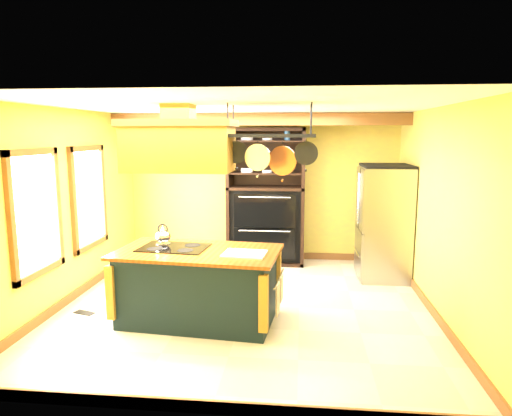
% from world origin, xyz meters
% --- Properties ---
extents(floor, '(5.00, 5.00, 0.00)m').
position_xyz_m(floor, '(0.00, 0.00, 0.00)').
color(floor, beige).
rests_on(floor, ground).
extents(ceiling, '(5.00, 5.00, 0.00)m').
position_xyz_m(ceiling, '(0.00, 0.00, 2.70)').
color(ceiling, white).
rests_on(ceiling, wall_back).
extents(wall_back, '(5.00, 0.02, 2.70)m').
position_xyz_m(wall_back, '(0.00, 2.50, 1.35)').
color(wall_back, gold).
rests_on(wall_back, floor).
extents(wall_front, '(5.00, 0.02, 2.70)m').
position_xyz_m(wall_front, '(0.00, -2.50, 1.35)').
color(wall_front, gold).
rests_on(wall_front, floor).
extents(wall_left, '(0.02, 5.00, 2.70)m').
position_xyz_m(wall_left, '(-2.50, 0.00, 1.35)').
color(wall_left, gold).
rests_on(wall_left, floor).
extents(wall_right, '(0.02, 5.00, 2.70)m').
position_xyz_m(wall_right, '(2.50, 0.00, 1.35)').
color(wall_right, gold).
rests_on(wall_right, floor).
extents(ceiling_beam, '(5.00, 0.15, 0.20)m').
position_xyz_m(ceiling_beam, '(0.00, 1.70, 2.59)').
color(ceiling_beam, brown).
rests_on(ceiling_beam, ceiling).
extents(window_near, '(0.06, 1.06, 1.56)m').
position_xyz_m(window_near, '(-2.47, -0.80, 1.40)').
color(window_near, brown).
rests_on(window_near, wall_left).
extents(window_far, '(0.06, 1.06, 1.56)m').
position_xyz_m(window_far, '(-2.47, 0.60, 1.40)').
color(window_far, brown).
rests_on(window_far, wall_left).
extents(kitchen_island, '(2.10, 1.30, 1.11)m').
position_xyz_m(kitchen_island, '(-0.53, -0.56, 0.47)').
color(kitchen_island, black).
rests_on(kitchen_island, floor).
extents(range_hood, '(1.35, 0.76, 0.80)m').
position_xyz_m(range_hood, '(-0.73, -0.56, 2.23)').
color(range_hood, '#B8812E').
rests_on(range_hood, ceiling).
extents(pot_rack, '(1.11, 0.52, 0.85)m').
position_xyz_m(pot_rack, '(0.38, -0.56, 2.24)').
color(pot_rack, black).
rests_on(pot_rack, ceiling).
extents(refrigerator, '(0.79, 0.93, 1.83)m').
position_xyz_m(refrigerator, '(2.09, 1.51, 0.89)').
color(refrigerator, gray).
rests_on(refrigerator, floor).
extents(hutch, '(1.39, 0.63, 2.46)m').
position_xyz_m(hutch, '(0.11, 2.23, 0.94)').
color(hutch, black).
rests_on(hutch, floor).
extents(floor_register, '(0.30, 0.20, 0.01)m').
position_xyz_m(floor_register, '(-2.10, -0.49, 0.01)').
color(floor_register, black).
rests_on(floor_register, floor).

